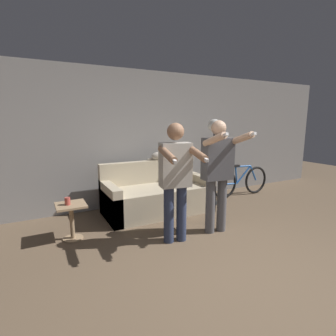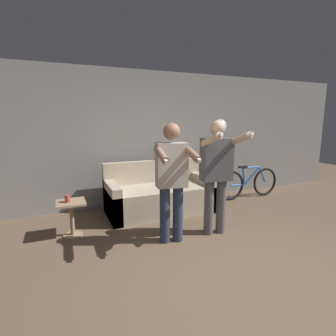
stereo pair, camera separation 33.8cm
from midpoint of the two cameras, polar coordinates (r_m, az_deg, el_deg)
ground_plane at (r=2.98m, az=15.54°, el=-23.94°), size 16.00×16.00×0.00m
wall_back at (r=5.21m, az=-8.07°, el=6.30°), size 10.00×0.05×2.60m
couch at (r=4.82m, az=-4.43°, el=-6.11°), size 1.91×0.92×0.90m
person_left at (r=3.47m, az=-1.07°, el=-1.68°), size 0.56×0.72×1.63m
person_right at (r=3.82m, az=8.36°, el=-0.20°), size 0.56×0.70×1.66m
cat at (r=5.08m, az=-3.89°, el=2.68°), size 0.41×0.13×0.18m
floor_lamp at (r=5.16m, az=8.15°, el=6.75°), size 0.31×0.31×1.68m
side_table at (r=4.00m, az=-22.61°, el=-9.38°), size 0.40×0.40×0.52m
cup at (r=3.92m, az=-23.40°, el=-6.67°), size 0.08×0.08×0.10m
bicycle at (r=5.96m, az=14.00°, el=-2.86°), size 1.53×0.07×0.71m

